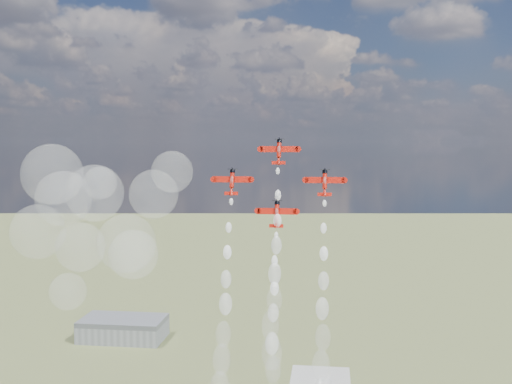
{
  "coord_description": "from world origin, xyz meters",
  "views": [
    {
      "loc": [
        4.04,
        -161.97,
        119.52
      ],
      "look_at": [
        -16.15,
        -0.34,
        105.83
      ],
      "focal_mm": 42.0,
      "sensor_mm": 36.0,
      "label": 1
    }
  ],
  "objects_px": {
    "hangar": "(123,328)",
    "plane_right": "(325,182)",
    "plane_lead": "(279,151)",
    "plane_left": "(232,182)",
    "plane_slot": "(277,214)"
  },
  "relations": [
    {
      "from": "hangar",
      "to": "plane_right",
      "type": "relative_size",
      "value": 4.77
    },
    {
      "from": "plane_lead",
      "to": "plane_right",
      "type": "height_order",
      "value": "plane_lead"
    },
    {
      "from": "plane_left",
      "to": "plane_right",
      "type": "relative_size",
      "value": 1.0
    },
    {
      "from": "hangar",
      "to": "plane_slot",
      "type": "height_order",
      "value": "plane_slot"
    },
    {
      "from": "plane_lead",
      "to": "plane_slot",
      "type": "xyz_separation_m",
      "value": [
        0.0,
        -6.29,
        -16.57
      ]
    },
    {
      "from": "plane_left",
      "to": "plane_slot",
      "type": "xyz_separation_m",
      "value": [
        12.66,
        -3.14,
        -8.28
      ]
    },
    {
      "from": "hangar",
      "to": "plane_slot",
      "type": "relative_size",
      "value": 4.77
    },
    {
      "from": "plane_slot",
      "to": "plane_left",
      "type": "bearing_deg",
      "value": 166.05
    },
    {
      "from": "plane_lead",
      "to": "plane_right",
      "type": "bearing_deg",
      "value": -13.95
    },
    {
      "from": "hangar",
      "to": "plane_right",
      "type": "bearing_deg",
      "value": -55.82
    },
    {
      "from": "plane_right",
      "to": "plane_slot",
      "type": "bearing_deg",
      "value": -166.05
    },
    {
      "from": "hangar",
      "to": "plane_slot",
      "type": "bearing_deg",
      "value": -59.1
    },
    {
      "from": "plane_lead",
      "to": "plane_right",
      "type": "distance_m",
      "value": 15.45
    },
    {
      "from": "plane_right",
      "to": "plane_lead",
      "type": "bearing_deg",
      "value": 166.05
    },
    {
      "from": "hangar",
      "to": "plane_left",
      "type": "distance_m",
      "value": 228.98
    }
  ]
}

